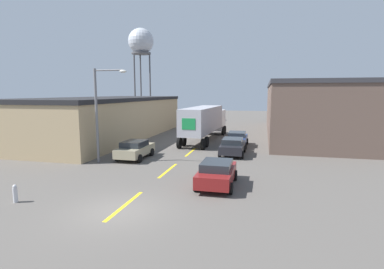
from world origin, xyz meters
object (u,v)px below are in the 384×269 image
at_px(fire_hydrant, 15,194).
at_px(parked_car_right_mid, 233,146).
at_px(parked_car_right_near, 217,173).
at_px(water_tower, 141,43).
at_px(semi_truck, 205,120).
at_px(street_lamp, 100,108).
at_px(parked_car_right_far, 237,139).
at_px(parked_car_left_far, 135,149).

bearing_deg(fire_hydrant, parked_car_right_mid, 56.36).
bearing_deg(parked_car_right_near, water_tower, 118.63).
distance_m(parked_car_right_mid, fire_hydrant, 16.89).
distance_m(semi_truck, street_lamp, 14.12).
relative_size(semi_truck, fire_hydrant, 14.62).
distance_m(parked_car_right_far, water_tower, 33.74).
height_order(parked_car_right_near, street_lamp, street_lamp).
relative_size(parked_car_right_mid, water_tower, 0.25).
distance_m(semi_truck, water_tower, 28.69).
height_order(semi_truck, street_lamp, street_lamp).
bearing_deg(parked_car_right_mid, street_lamp, -151.09).
bearing_deg(parked_car_right_near, street_lamp, 158.67).
bearing_deg(fire_hydrant, street_lamp, 91.62).
height_order(parked_car_right_near, fire_hydrant, parked_car_right_near).
xyz_separation_m(water_tower, fire_hydrant, (10.73, -41.79, -14.17)).
bearing_deg(semi_truck, fire_hydrant, -101.25).
distance_m(semi_truck, fire_hydrant, 22.29).
distance_m(parked_car_left_far, fire_hydrant, 10.88).
bearing_deg(parked_car_left_far, semi_truck, 70.37).
bearing_deg(semi_truck, parked_car_right_far, -35.20).
bearing_deg(parked_car_left_far, street_lamp, -133.05).
bearing_deg(water_tower, parked_car_right_mid, -54.10).
bearing_deg(semi_truck, parked_car_right_mid, -59.51).
xyz_separation_m(parked_car_right_far, fire_hydrant, (-9.35, -18.47, -0.33)).
relative_size(semi_truck, street_lamp, 1.84).
bearing_deg(parked_car_left_far, fire_hydrant, -98.55).
relative_size(parked_car_right_far, fire_hydrant, 4.66).
relative_size(parked_car_left_far, parked_car_right_mid, 1.00).
distance_m(parked_car_left_far, street_lamp, 4.42).
bearing_deg(parked_car_right_far, parked_car_right_near, -90.00).
bearing_deg(parked_car_right_far, fire_hydrant, -116.86).
relative_size(parked_car_right_mid, fire_hydrant, 4.66).
bearing_deg(parked_car_left_far, parked_car_right_near, -36.59).
xyz_separation_m(water_tower, street_lamp, (10.48, -33.04, -10.35)).
xyz_separation_m(parked_car_left_far, water_tower, (-12.34, 31.04, 13.84)).
relative_size(parked_car_right_far, street_lamp, 0.59).
height_order(parked_car_left_far, fire_hydrant, parked_car_left_far).
height_order(parked_car_left_far, parked_car_right_far, same).
xyz_separation_m(parked_car_left_far, parked_car_right_mid, (7.74, 3.31, 0.00)).
xyz_separation_m(semi_truck, parked_car_right_near, (3.89, -16.52, -1.56)).
bearing_deg(parked_car_right_near, parked_car_right_far, 90.00).
height_order(semi_truck, fire_hydrant, semi_truck).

